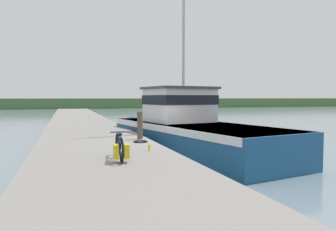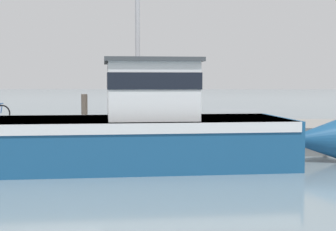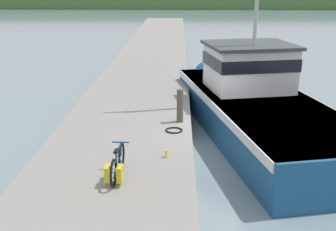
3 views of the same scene
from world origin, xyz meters
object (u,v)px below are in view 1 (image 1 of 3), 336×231
(fishing_boat_main, at_px, (188,129))
(bicycle_touring, at_px, (120,148))
(water_bottle_on_curb, at_px, (149,148))
(mooring_post, at_px, (140,125))

(fishing_boat_main, distance_m, bicycle_touring, 7.65)
(water_bottle_on_curb, bearing_deg, mooring_post, 82.99)
(bicycle_touring, height_order, water_bottle_on_curb, bicycle_touring)
(bicycle_touring, relative_size, water_bottle_on_curb, 8.14)
(fishing_boat_main, xyz_separation_m, water_bottle_on_curb, (-3.25, -4.90, -0.05))
(bicycle_touring, xyz_separation_m, mooring_post, (1.53, 4.37, 0.23))
(water_bottle_on_curb, bearing_deg, fishing_boat_main, 56.49)
(fishing_boat_main, height_order, water_bottle_on_curb, fishing_boat_main)
(fishing_boat_main, bearing_deg, mooring_post, -158.64)
(fishing_boat_main, distance_m, mooring_post, 3.46)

